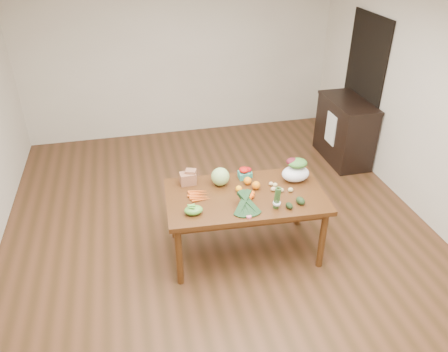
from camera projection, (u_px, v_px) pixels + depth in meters
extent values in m
plane|color=#56321D|center=(221.00, 237.00, 5.10)|extent=(6.00, 6.00, 0.00)
cube|color=silver|center=(179.00, 53.00, 6.91)|extent=(5.00, 0.02, 2.70)
cube|color=silver|center=(438.00, 111.00, 4.89)|extent=(0.02, 6.00, 2.70)
cube|color=#44230F|center=(245.00, 223.00, 4.71)|extent=(1.69, 1.01, 0.75)
cube|color=black|center=(362.00, 89.00, 6.38)|extent=(0.02, 1.00, 2.10)
cube|color=black|center=(345.00, 131.00, 6.50)|extent=(0.52, 1.02, 0.94)
cube|color=white|center=(331.00, 129.00, 6.37)|extent=(0.02, 0.28, 0.45)
sphere|color=#A8CF77|center=(220.00, 177.00, 4.63)|extent=(0.20, 0.20, 0.20)
sphere|color=#FFA30F|center=(239.00, 189.00, 4.55)|extent=(0.07, 0.07, 0.07)
sphere|color=orange|center=(248.00, 181.00, 4.67)|extent=(0.09, 0.09, 0.09)
sphere|color=orange|center=(256.00, 185.00, 4.59)|extent=(0.09, 0.09, 0.09)
ellipsoid|color=#66A638|center=(194.00, 210.00, 4.21)|extent=(0.18, 0.14, 0.08)
ellipsoid|color=#DEB780|center=(273.00, 189.00, 4.56)|extent=(0.06, 0.05, 0.05)
ellipsoid|color=tan|center=(281.00, 190.00, 4.55)|extent=(0.06, 0.05, 0.05)
ellipsoid|color=#CDBC76|center=(275.00, 185.00, 4.64)|extent=(0.05, 0.05, 0.04)
ellipsoid|color=tan|center=(271.00, 184.00, 4.66)|extent=(0.05, 0.04, 0.04)
ellipsoid|color=tan|center=(291.00, 190.00, 4.55)|extent=(0.06, 0.05, 0.05)
ellipsoid|color=black|center=(289.00, 206.00, 4.29)|extent=(0.08, 0.10, 0.06)
ellipsoid|color=black|center=(300.00, 201.00, 4.35)|extent=(0.10, 0.13, 0.07)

